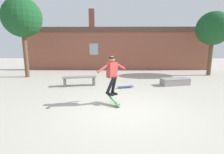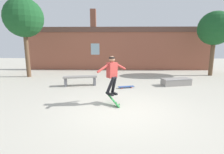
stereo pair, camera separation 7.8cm
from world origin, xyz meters
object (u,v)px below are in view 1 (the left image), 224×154
tree_right (213,29)px  skater (112,72)px  tree_left (22,18)px  skateboard_flipping (113,100)px  skateboard_resting (126,87)px  skate_ledge (175,82)px  park_bench (79,79)px

tree_right → skater: tree_right is taller
tree_left → skater: 8.02m
tree_left → skateboard_flipping: bearing=-42.5°
skateboard_flipping → skateboard_resting: (0.61, 2.40, -0.11)m
skate_ledge → tree_right: bearing=27.9°
tree_right → skateboard_resting: bearing=-149.0°
skateboard_flipping → skateboard_resting: skateboard_flipping is taller
tree_right → skateboard_flipping: size_ratio=5.62×
park_bench → skate_ledge: size_ratio=1.10×
skate_ledge → park_bench: bearing=169.0°
tree_right → skateboard_flipping: tree_right is taller
tree_right → tree_left: tree_left is taller
park_bench → tree_right: bearing=8.8°
skateboard_flipping → skateboard_resting: 2.48m
skate_ledge → skater: 4.56m
park_bench → skater: (1.73, -2.73, 0.81)m
tree_right → skater: 9.07m
tree_right → skate_ledge: size_ratio=2.64×
park_bench → skateboard_resting: (2.37, -0.42, -0.30)m
tree_right → skateboard_resting: tree_right is taller
skateboard_flipping → park_bench: bearing=175.4°
tree_right → skateboard_flipping: bearing=-137.7°
skateboard_resting → skate_ledge: bearing=177.8°
skateboard_resting → tree_left: bearing=-40.2°
skater → skateboard_resting: bearing=123.6°
tree_left → skateboard_flipping: (5.67, -5.20, -3.53)m
skater → skateboard_flipping: (0.03, -0.08, -1.00)m
tree_left → skater: bearing=-42.3°
tree_left → skateboard_resting: bearing=-24.1°
skater → skateboard_flipping: bearing=-19.6°
skater → skate_ledge: bearing=91.0°
tree_left → skate_ledge: tree_left is taller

